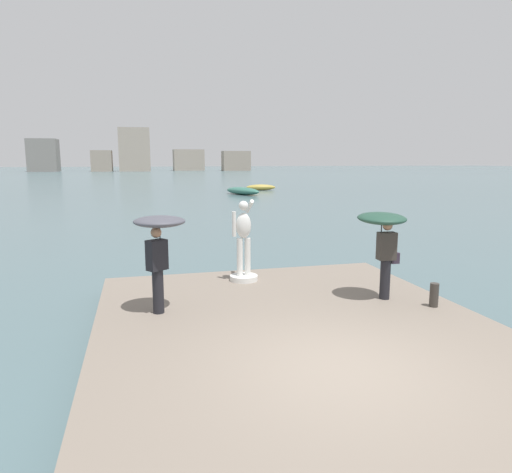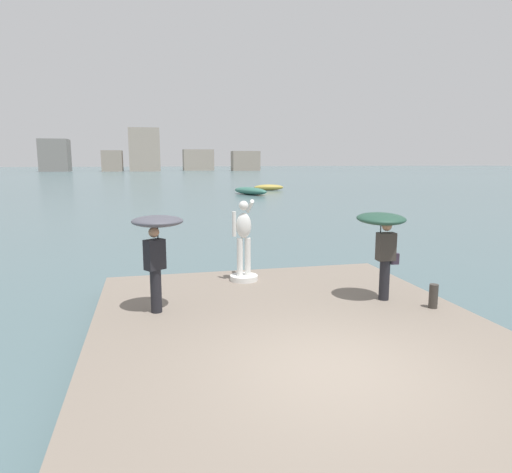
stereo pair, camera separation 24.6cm
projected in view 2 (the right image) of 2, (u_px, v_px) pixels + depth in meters
ground_plane at (175, 195)px, 45.24m from camera, size 400.00×400.00×0.00m
pier at (298, 339)px, 8.35m from camera, size 7.38×9.25×0.40m
statue_white_figure at (244, 248)px, 11.53m from camera, size 0.70×0.91×2.05m
onlooker_left at (157, 236)px, 9.05m from camera, size 1.41×1.41×1.94m
onlooker_right at (383, 231)px, 9.82m from camera, size 1.11×1.12×1.92m
mooring_bollard at (433, 296)px, 9.45m from camera, size 0.18×0.18×0.50m
boat_mid at (269, 187)px, 52.21m from camera, size 3.45×1.48×0.66m
boat_far at (250, 191)px, 45.67m from camera, size 3.36×5.06×0.74m
distant_skyline at (140, 156)px, 142.07m from camera, size 66.12×13.50×12.95m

